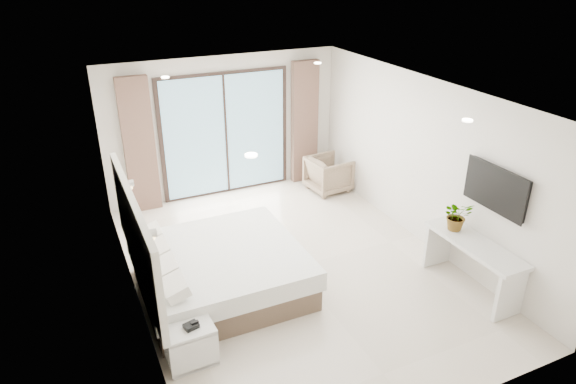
% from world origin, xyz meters
% --- Properties ---
extents(ground, '(6.20, 6.20, 0.00)m').
position_xyz_m(ground, '(0.00, 0.00, 0.00)').
color(ground, beige).
rests_on(ground, ground).
extents(room_shell, '(4.62, 6.22, 2.72)m').
position_xyz_m(room_shell, '(-0.20, 0.71, 1.58)').
color(room_shell, silver).
rests_on(room_shell, ground).
extents(bed, '(2.23, 2.13, 0.76)m').
position_xyz_m(bed, '(-1.19, -0.09, 0.33)').
color(bed, brown).
rests_on(bed, ground).
extents(nightstand, '(0.57, 0.47, 0.50)m').
position_xyz_m(nightstand, '(-1.94, -1.28, 0.25)').
color(nightstand, silver).
rests_on(nightstand, ground).
extents(phone, '(0.18, 0.16, 0.05)m').
position_xyz_m(phone, '(-1.92, -1.32, 0.53)').
color(phone, black).
rests_on(phone, nightstand).
extents(console_desk, '(0.49, 1.58, 0.77)m').
position_xyz_m(console_desk, '(2.04, -1.55, 0.56)').
color(console_desk, silver).
rests_on(console_desk, ground).
extents(plant, '(0.51, 0.54, 0.35)m').
position_xyz_m(plant, '(2.04, -1.14, 0.94)').
color(plant, '#33662D').
rests_on(plant, console_desk).
extents(armchair, '(0.78, 0.82, 0.78)m').
position_xyz_m(armchair, '(1.85, 2.25, 0.39)').
color(armchair, '#987763').
rests_on(armchair, ground).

